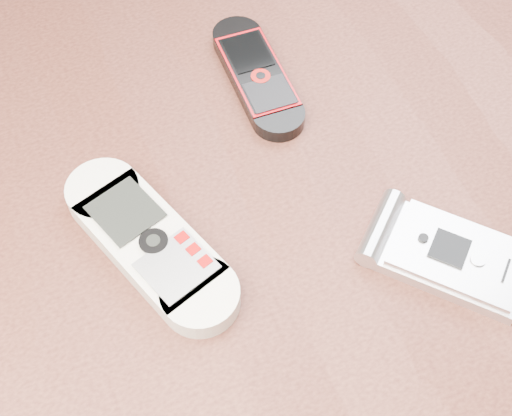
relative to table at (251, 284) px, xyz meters
The scene contains 4 objects.
table is the anchor object (origin of this frame).
nokia_white 0.14m from the table, behind, with size 0.05×0.17×0.02m, color silver.
nokia_black_red 0.18m from the table, 64.83° to the left, with size 0.04×0.14×0.01m, color black.
motorola_razr 0.19m from the table, 37.72° to the right, with size 0.06×0.12×0.02m, color silver.
Camera 1 is at (-0.11, -0.26, 1.19)m, focal length 50.00 mm.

